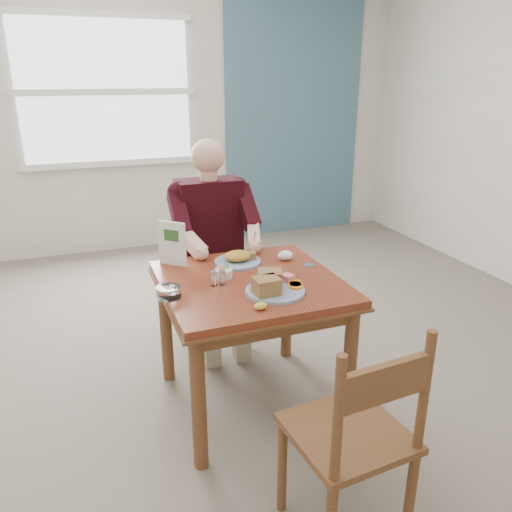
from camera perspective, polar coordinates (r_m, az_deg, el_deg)
name	(u,v)px	position (r m, az deg, el deg)	size (l,w,h in m)	color
floor	(251,401)	(2.97, -0.62, -16.20)	(6.00, 6.00, 0.00)	slate
wall_back	(149,112)	(5.33, -12.17, 15.76)	(5.50, 5.50, 0.00)	beige
accent_panel	(294,109)	(5.77, 4.40, 16.41)	(1.60, 0.02, 2.80)	#436A7E
lemon_wedge	(261,306)	(2.26, 0.52, -5.75)	(0.06, 0.04, 0.03)	yellow
napkin	(285,255)	(2.86, 3.38, 0.07)	(0.09, 0.07, 0.06)	white
metal_dish	(310,265)	(2.79, 6.14, -1.05)	(0.07, 0.07, 0.01)	silver
window	(106,92)	(5.24, -16.80, 17.51)	(1.72, 0.04, 1.42)	white
table	(250,299)	(2.64, -0.67, -4.93)	(0.92, 0.92, 0.75)	maroon
chair_far	(210,274)	(3.40, -5.23, -2.07)	(0.42, 0.42, 0.95)	brown
chair_near	(355,438)	(2.01, 11.21, -19.69)	(0.45, 0.45, 0.95)	brown
diner	(213,231)	(3.21, -4.98, 2.87)	(0.53, 0.56, 1.39)	tan
near_plate	(272,286)	(2.43, 1.88, -3.39)	(0.32, 0.31, 0.10)	white
far_plate	(238,258)	(2.82, -2.02, -0.27)	(0.30, 0.30, 0.07)	white
caddy	(224,273)	(2.61, -3.72, -1.99)	(0.11, 0.11, 0.07)	white
shakers	(218,278)	(2.52, -4.37, -2.52)	(0.08, 0.04, 0.08)	white
creamer	(169,292)	(2.42, -9.94, -4.06)	(0.14, 0.14, 0.05)	white
menu	(172,243)	(2.79, -9.57, 1.44)	(0.13, 0.13, 0.25)	white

